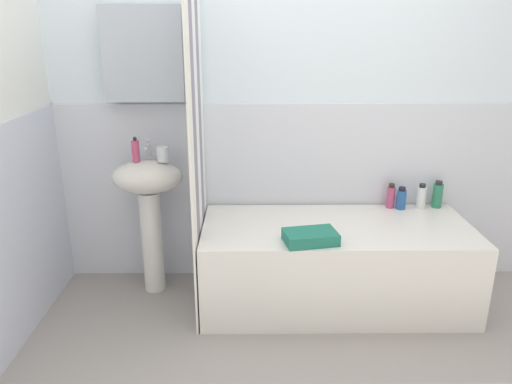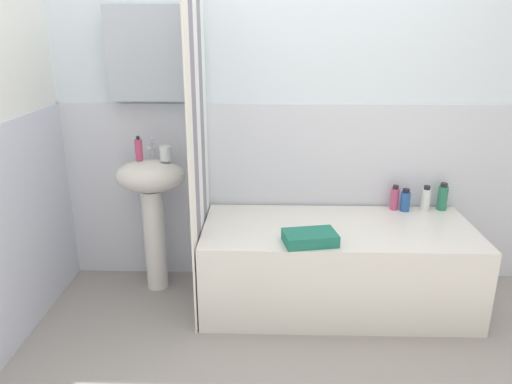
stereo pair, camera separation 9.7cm
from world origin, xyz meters
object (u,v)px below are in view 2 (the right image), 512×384
object	(u,v)px
lotion_bottle	(395,198)
towel_folded	(310,238)
bathtub	(336,265)
sink	(152,196)
shampoo_bottle	(426,199)
toothbrush_cup	(165,153)
body_wash_bottle	(443,197)
soap_dispenser	(139,149)
conditioner_bottle	(405,201)

from	to	relation	value
lotion_bottle	towel_folded	distance (m)	0.82
bathtub	towel_folded	xyz separation A→B (m)	(-0.19, -0.25, 0.29)
sink	lotion_bottle	bearing A→B (deg)	4.90
shampoo_bottle	towel_folded	xyz separation A→B (m)	(-0.79, -0.54, -0.05)
sink	towel_folded	distance (m)	1.06
toothbrush_cup	body_wash_bottle	bearing A→B (deg)	4.39
soap_dispenser	conditioner_bottle	xyz separation A→B (m)	(1.70, 0.11, -0.36)
shampoo_bottle	conditioner_bottle	bearing A→B (deg)	-176.06
toothbrush_cup	sink	bearing A→B (deg)	-178.50
bathtub	conditioner_bottle	world-z (taller)	conditioner_bottle
soap_dispenser	shampoo_bottle	size ratio (longest dim) A/B	0.91
lotion_bottle	body_wash_bottle	bearing A→B (deg)	0.81
conditioner_bottle	towel_folded	distance (m)	0.85
soap_dispenser	sink	bearing A→B (deg)	-4.67
sink	lotion_bottle	world-z (taller)	sink
conditioner_bottle	toothbrush_cup	bearing A→B (deg)	-175.99
body_wash_bottle	sink	bearing A→B (deg)	-175.77
bathtub	sink	bearing A→B (deg)	171.68
bathtub	lotion_bottle	world-z (taller)	lotion_bottle
lotion_bottle	toothbrush_cup	bearing A→B (deg)	-174.86
soap_dispenser	toothbrush_cup	world-z (taller)	soap_dispenser
soap_dispenser	conditioner_bottle	bearing A→B (deg)	3.55
shampoo_bottle	lotion_bottle	size ratio (longest dim) A/B	1.02
body_wash_bottle	towel_folded	size ratio (longest dim) A/B	0.63
toothbrush_cup	bathtub	bearing A→B (deg)	-9.26
sink	conditioner_bottle	xyz separation A→B (m)	(1.63, 0.11, -0.05)
body_wash_bottle	towel_folded	bearing A→B (deg)	-148.45
body_wash_bottle	towel_folded	world-z (taller)	body_wash_bottle
toothbrush_cup	body_wash_bottle	size ratio (longest dim) A/B	0.50
sink	body_wash_bottle	size ratio (longest dim) A/B	4.82
soap_dispenser	body_wash_bottle	distance (m)	1.98
body_wash_bottle	towel_folded	xyz separation A→B (m)	(-0.91, -0.56, -0.05)
bathtub	conditioner_bottle	xyz separation A→B (m)	(0.47, 0.28, 0.33)
toothbrush_cup	shampoo_bottle	size ratio (longest dim) A/B	0.53
soap_dispenser	towel_folded	size ratio (longest dim) A/B	0.53
sink	toothbrush_cup	world-z (taller)	toothbrush_cup
soap_dispenser	shampoo_bottle	distance (m)	1.87
lotion_bottle	soap_dispenser	bearing A→B (deg)	-175.45
shampoo_bottle	conditioner_bottle	distance (m)	0.14
toothbrush_cup	conditioner_bottle	xyz separation A→B (m)	(1.53, 0.11, -0.33)
toothbrush_cup	conditioner_bottle	bearing A→B (deg)	4.01
conditioner_bottle	towel_folded	world-z (taller)	conditioner_bottle
toothbrush_cup	towel_folded	xyz separation A→B (m)	(0.87, -0.42, -0.37)
bathtub	body_wash_bottle	bearing A→B (deg)	23.41
sink	bathtub	distance (m)	1.24
soap_dispenser	toothbrush_cup	xyz separation A→B (m)	(0.17, -0.00, -0.02)
conditioner_bottle	towel_folded	size ratio (longest dim) A/B	0.52
shampoo_bottle	lotion_bottle	distance (m)	0.20
conditioner_bottle	lotion_bottle	size ratio (longest dim) A/B	0.91
body_wash_bottle	shampoo_bottle	xyz separation A→B (m)	(-0.11, -0.02, -0.01)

